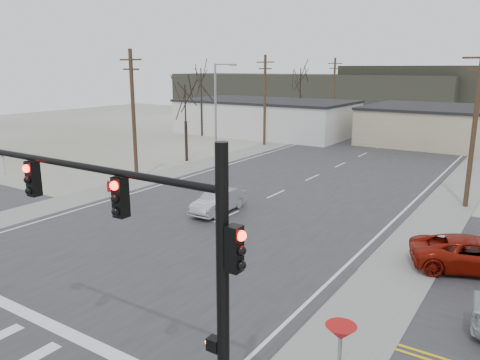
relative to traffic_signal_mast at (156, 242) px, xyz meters
The scene contains 22 objects.
ground 11.07m from the traffic_signal_mast, 141.84° to the left, with size 140.00×140.00×0.00m, color silver.
main_road 23.10m from the traffic_signal_mast, 110.42° to the left, with size 18.00×110.00×0.05m, color #29292C.
cross_road 11.07m from the traffic_signal_mast, 141.84° to the left, with size 90.00×10.00×0.04m, color #29292C.
sidewalk_left 32.41m from the traffic_signal_mast, 125.21° to the left, with size 3.00×90.00×0.06m, color gray.
sidewalk_right 26.75m from the traffic_signal_mast, 84.10° to the left, with size 3.00×90.00×0.06m, color gray.
traffic_signal_mast is the anchor object (origin of this frame).
fire_hydrant 23.39m from the traffic_signal_mast, 141.87° to the left, with size 0.24×0.24×0.87m.
yield_sign 5.21m from the traffic_signal_mast, 36.85° to the left, with size 0.80×0.80×2.35m.
building_left_far 52.07m from the traffic_signal_mast, 117.34° to the left, with size 22.30×12.30×4.50m.
upole_left_b 26.60m from the traffic_signal_mast, 136.81° to the left, with size 2.20×0.30×10.00m.
upole_left_c 42.85m from the traffic_signal_mast, 116.91° to the left, with size 2.20×0.30×10.00m.
upole_left_d 61.35m from the traffic_signal_mast, 108.43° to the left, with size 2.20×0.30×10.00m.
upole_right_a 24.48m from the traffic_signal_mast, 81.52° to the left, with size 2.20×0.30×10.00m.
streetlight_main 33.84m from the traffic_signal_mast, 123.54° to the left, with size 2.40×0.25×9.00m.
tree_left_near 33.52m from the traffic_signal_mast, 128.57° to the left, with size 3.30×3.30×7.35m.
tree_left_far 56.63m from the traffic_signal_mast, 112.75° to the left, with size 3.96×3.96×8.82m.
tree_left_mid 50.12m from the traffic_signal_mast, 126.63° to the left, with size 3.96×3.96×8.82m.
hill_left 107.17m from the traffic_signal_mast, 113.59° to the left, with size 70.00×18.00×7.00m, color #333026.
sedan_crossing 17.51m from the traffic_signal_mast, 121.07° to the left, with size 1.48×4.25×1.40m, color gray.
car_far_a 50.03m from the traffic_signal_mast, 90.95° to the left, with size 2.41×5.92×1.72m, color black.
car_far_b 72.45m from the traffic_signal_mast, 101.82° to the left, with size 1.51×3.76×1.28m, color black.
car_parked_red 15.38m from the traffic_signal_mast, 68.75° to the left, with size 2.44×5.29×1.47m, color maroon.
Camera 1 is at (15.14, -13.68, 8.64)m, focal length 35.00 mm.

